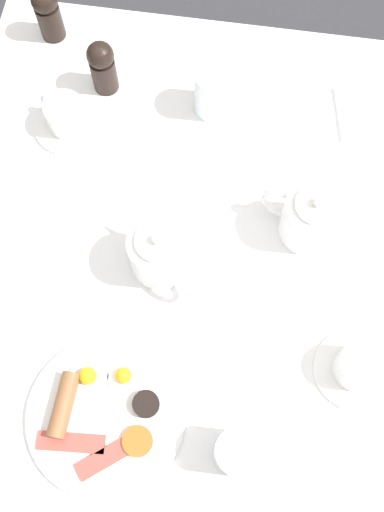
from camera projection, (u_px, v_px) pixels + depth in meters
The scene contains 12 objects.
ground_plane at pixel (192, 346), 1.81m from camera, with size 8.00×8.00×0.00m, color #333338.
table at pixel (192, 273), 1.16m from camera, with size 0.96×1.08×0.77m.
breakfast_plate at pixel (103, 412), 0.98m from camera, with size 0.26×0.26×0.04m.
teapot_near at pixel (310, 217), 1.05m from camera, with size 0.19×0.10×0.13m.
teapot_far at pixel (159, 254), 1.03m from camera, with size 0.15×0.15×0.13m.
teacup_with_saucer_left at pixel (359, 367), 0.99m from camera, with size 0.14×0.14×0.07m.
teacup_with_saucer_right at pixel (66, 117), 1.16m from camera, with size 0.14×0.14×0.07m.
water_glass_tall at pixel (237, 452), 0.93m from camera, with size 0.07×0.07×0.09m.
water_glass_short at pixel (213, 91), 1.15m from camera, with size 0.07×0.07×0.11m.
pepper_grinder at pixel (48, 13), 1.20m from camera, with size 0.05×0.05×0.12m.
salt_grinder at pixel (102, 66), 1.15m from camera, with size 0.05×0.05×0.12m.
napkin_folded at pixel (381, 113), 1.19m from camera, with size 0.20×0.16×0.01m.
Camera 1 is at (0.05, -0.36, 1.80)m, focal length 42.00 mm.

